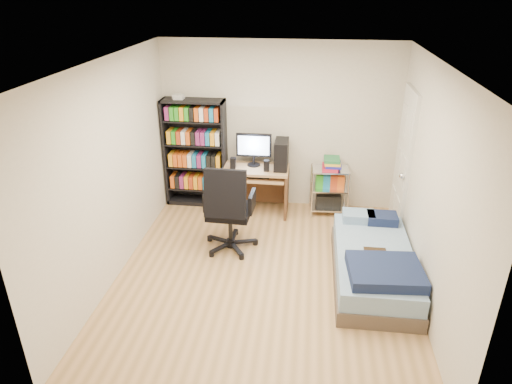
# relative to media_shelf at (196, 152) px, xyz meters

# --- Properties ---
(room) EXTENTS (3.58, 4.08, 2.58)m
(room) POSITION_rel_media_shelf_xyz_m (1.25, -1.84, 0.40)
(room) COLOR tan
(room) RESTS_ON ground
(media_shelf) EXTENTS (0.93, 0.31, 1.73)m
(media_shelf) POSITION_rel_media_shelf_xyz_m (0.00, 0.00, 0.00)
(media_shelf) COLOR black
(media_shelf) RESTS_ON room
(computer_desk) EXTENTS (0.96, 0.56, 1.21)m
(computer_desk) POSITION_rel_media_shelf_xyz_m (1.05, -0.15, -0.20)
(computer_desk) COLOR tan
(computer_desk) RESTS_ON room
(office_chair) EXTENTS (0.74, 0.74, 1.20)m
(office_chair) POSITION_rel_media_shelf_xyz_m (0.74, -1.31, -0.47)
(office_chair) COLOR black
(office_chair) RESTS_ON room
(wire_cart) EXTENTS (0.57, 0.43, 0.89)m
(wire_cart) POSITION_rel_media_shelf_xyz_m (2.05, -0.10, -0.27)
(wire_cart) COLOR silver
(wire_cart) RESTS_ON room
(bed) EXTENTS (0.90, 1.80, 0.51)m
(bed) POSITION_rel_media_shelf_xyz_m (2.54, -1.79, -0.63)
(bed) COLOR brown
(bed) RESTS_ON room
(door) EXTENTS (0.12, 0.80, 2.00)m
(door) POSITION_rel_media_shelf_xyz_m (2.98, -0.49, 0.15)
(door) COLOR silver
(door) RESTS_ON room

